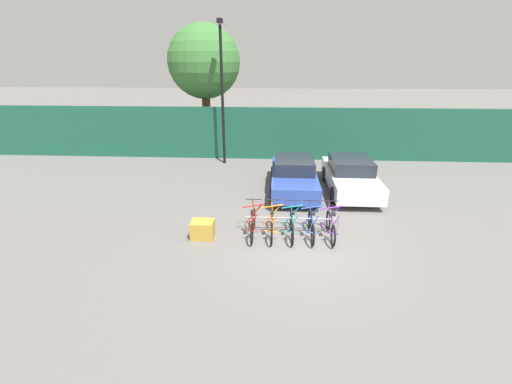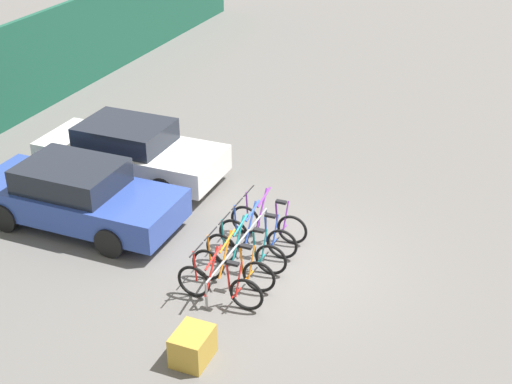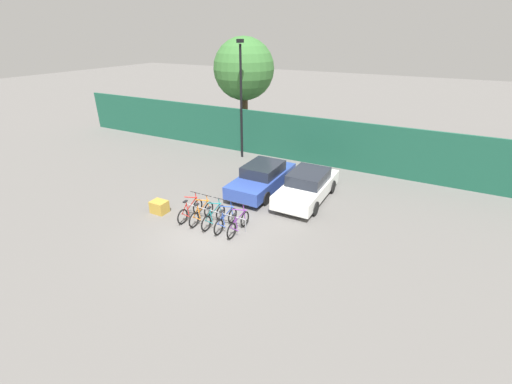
{
  "view_description": "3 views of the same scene",
  "coord_description": "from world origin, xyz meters",
  "px_view_note": "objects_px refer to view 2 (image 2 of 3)",
  "views": [
    {
      "loc": [
        -0.87,
        -9.03,
        5.18
      ],
      "look_at": [
        -1.52,
        2.28,
        0.78
      ],
      "focal_mm": 24.0,
      "sensor_mm": 36.0,
      "label": 1
    },
    {
      "loc": [
        -10.98,
        -4.09,
        7.95
      ],
      "look_at": [
        0.65,
        0.71,
        1.19
      ],
      "focal_mm": 50.0,
      "sensor_mm": 36.0,
      "label": 2
    },
    {
      "loc": [
        7.07,
        -9.58,
        7.38
      ],
      "look_at": [
        0.77,
        2.27,
        1.03
      ],
      "focal_mm": 24.0,
      "sensor_mm": 36.0,
      "label": 3
    }
  ],
  "objects_px": {
    "bicycle_purple": "(268,223)",
    "cargo_crate": "(193,346)",
    "bicycle_orange": "(233,268)",
    "car_white": "(130,151)",
    "bicycle_blue": "(258,237)",
    "bicycle_red": "(220,286)",
    "bike_rack": "(239,246)",
    "bicycle_teal": "(246,252)",
    "car_blue": "(77,195)"
  },
  "relations": [
    {
      "from": "cargo_crate",
      "to": "bicycle_purple",
      "type": "bearing_deg",
      "value": 3.42
    },
    {
      "from": "bicycle_orange",
      "to": "car_blue",
      "type": "bearing_deg",
      "value": 81.89
    },
    {
      "from": "cargo_crate",
      "to": "bicycle_teal",
      "type": "bearing_deg",
      "value": 4.9
    },
    {
      "from": "bicycle_purple",
      "to": "bicycle_orange",
      "type": "bearing_deg",
      "value": -177.57
    },
    {
      "from": "bicycle_red",
      "to": "car_blue",
      "type": "distance_m",
      "value": 4.28
    },
    {
      "from": "bicycle_orange",
      "to": "bicycle_teal",
      "type": "xyz_separation_m",
      "value": [
        0.61,
        0.0,
        0.0
      ]
    },
    {
      "from": "bicycle_orange",
      "to": "bicycle_blue",
      "type": "bearing_deg",
      "value": 3.65
    },
    {
      "from": "bicycle_teal",
      "to": "cargo_crate",
      "type": "bearing_deg",
      "value": -177.93
    },
    {
      "from": "bicycle_orange",
      "to": "cargo_crate",
      "type": "distance_m",
      "value": 2.16
    },
    {
      "from": "bike_rack",
      "to": "bicycle_blue",
      "type": "xyz_separation_m",
      "value": [
        0.6,
        -0.15,
        -0.1
      ]
    },
    {
      "from": "car_white",
      "to": "car_blue",
      "type": "bearing_deg",
      "value": -177.26
    },
    {
      "from": "bicycle_blue",
      "to": "cargo_crate",
      "type": "relative_size",
      "value": 2.44
    },
    {
      "from": "bicycle_blue",
      "to": "cargo_crate",
      "type": "distance_m",
      "value": 3.36
    },
    {
      "from": "car_white",
      "to": "cargo_crate",
      "type": "distance_m",
      "value": 6.9
    },
    {
      "from": "bike_rack",
      "to": "bicycle_red",
      "type": "distance_m",
      "value": 1.21
    },
    {
      "from": "car_white",
      "to": "cargo_crate",
      "type": "xyz_separation_m",
      "value": [
        -5.33,
        -4.37,
        -0.42
      ]
    },
    {
      "from": "bicycle_teal",
      "to": "car_blue",
      "type": "xyz_separation_m",
      "value": [
        0.22,
        4.02,
        0.31
      ]
    },
    {
      "from": "bicycle_teal",
      "to": "bicycle_purple",
      "type": "distance_m",
      "value": 1.2
    },
    {
      "from": "car_blue",
      "to": "bicycle_red",
      "type": "bearing_deg",
      "value": -109.56
    },
    {
      "from": "cargo_crate",
      "to": "bicycle_orange",
      "type": "bearing_deg",
      "value": 6.29
    },
    {
      "from": "bicycle_red",
      "to": "car_white",
      "type": "xyz_separation_m",
      "value": [
        3.78,
        4.13,
        0.31
      ]
    },
    {
      "from": "bicycle_teal",
      "to": "bike_rack",
      "type": "bearing_deg",
      "value": 88.51
    },
    {
      "from": "bicycle_orange",
      "to": "car_white",
      "type": "xyz_separation_m",
      "value": [
        3.19,
        4.13,
        0.31
      ]
    },
    {
      "from": "bicycle_red",
      "to": "cargo_crate",
      "type": "distance_m",
      "value": 1.57
    },
    {
      "from": "bike_rack",
      "to": "bicycle_orange",
      "type": "xyz_separation_m",
      "value": [
        -0.61,
        -0.15,
        -0.1
      ]
    },
    {
      "from": "bicycle_blue",
      "to": "bicycle_purple",
      "type": "relative_size",
      "value": 1.0
    },
    {
      "from": "bicycle_blue",
      "to": "car_white",
      "type": "distance_m",
      "value": 4.59
    },
    {
      "from": "car_white",
      "to": "cargo_crate",
      "type": "height_order",
      "value": "car_white"
    },
    {
      "from": "bicycle_purple",
      "to": "car_blue",
      "type": "distance_m",
      "value": 4.15
    },
    {
      "from": "car_blue",
      "to": "bicycle_blue",
      "type": "bearing_deg",
      "value": -84.64
    },
    {
      "from": "bike_rack",
      "to": "bicycle_red",
      "type": "xyz_separation_m",
      "value": [
        -1.2,
        -0.15,
        -0.1
      ]
    },
    {
      "from": "bicycle_purple",
      "to": "car_blue",
      "type": "xyz_separation_m",
      "value": [
        -0.97,
        4.02,
        0.31
      ]
    },
    {
      "from": "bicycle_purple",
      "to": "car_blue",
      "type": "bearing_deg",
      "value": 106.05
    },
    {
      "from": "bike_rack",
      "to": "car_white",
      "type": "distance_m",
      "value": 4.75
    },
    {
      "from": "bike_rack",
      "to": "bicycle_teal",
      "type": "xyz_separation_m",
      "value": [
        0.0,
        -0.15,
        -0.1
      ]
    },
    {
      "from": "bicycle_blue",
      "to": "cargo_crate",
      "type": "height_order",
      "value": "bicycle_blue"
    },
    {
      "from": "bike_rack",
      "to": "bicycle_purple",
      "type": "relative_size",
      "value": 1.72
    },
    {
      "from": "car_white",
      "to": "cargo_crate",
      "type": "bearing_deg",
      "value": -140.64
    },
    {
      "from": "bicycle_purple",
      "to": "cargo_crate",
      "type": "bearing_deg",
      "value": -174.15
    },
    {
      "from": "bike_rack",
      "to": "bicycle_purple",
      "type": "xyz_separation_m",
      "value": [
        1.2,
        -0.15,
        -0.1
      ]
    },
    {
      "from": "bicycle_orange",
      "to": "car_white",
      "type": "relative_size",
      "value": 0.38
    },
    {
      "from": "bicycle_red",
      "to": "bicycle_orange",
      "type": "bearing_deg",
      "value": -1.69
    },
    {
      "from": "bicycle_orange",
      "to": "bicycle_purple",
      "type": "xyz_separation_m",
      "value": [
        1.81,
        0.0,
        0.0
      ]
    },
    {
      "from": "bicycle_orange",
      "to": "bicycle_purple",
      "type": "bearing_deg",
      "value": 3.65
    },
    {
      "from": "bicycle_teal",
      "to": "car_white",
      "type": "height_order",
      "value": "car_white"
    },
    {
      "from": "bicycle_orange",
      "to": "bicycle_teal",
      "type": "distance_m",
      "value": 0.61
    },
    {
      "from": "car_white",
      "to": "bicycle_blue",
      "type": "bearing_deg",
      "value": -115.52
    },
    {
      "from": "bicycle_teal",
      "to": "bicycle_blue",
      "type": "height_order",
      "value": "same"
    },
    {
      "from": "bicycle_red",
      "to": "cargo_crate",
      "type": "height_order",
      "value": "bicycle_red"
    },
    {
      "from": "bike_rack",
      "to": "bicycle_teal",
      "type": "relative_size",
      "value": 1.72
    }
  ]
}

